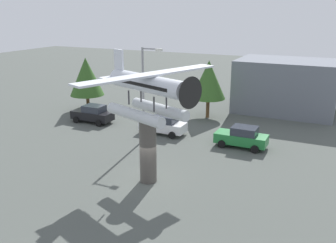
{
  "coord_description": "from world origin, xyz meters",
  "views": [
    {
      "loc": [
        10.84,
        -19.78,
        10.9
      ],
      "look_at": [
        0.0,
        3.0,
        3.28
      ],
      "focal_mm": 40.04,
      "sensor_mm": 36.0,
      "label": 1
    }
  ],
  "objects_px": {
    "floatplane_monument": "(148,91)",
    "car_far_green": "(242,137)",
    "tree_east": "(209,80)",
    "streetlight_primary": "(145,88)",
    "car_mid_white": "(163,124)",
    "display_pedestal": "(148,150)",
    "storefront_building": "(286,86)",
    "tree_west": "(86,77)",
    "car_near_black": "(93,114)"
  },
  "relations": [
    {
      "from": "floatplane_monument",
      "to": "car_far_green",
      "type": "relative_size",
      "value": 2.41
    },
    {
      "from": "tree_east",
      "to": "streetlight_primary",
      "type": "bearing_deg",
      "value": -104.73
    },
    {
      "from": "car_mid_white",
      "to": "car_far_green",
      "type": "relative_size",
      "value": 1.0
    },
    {
      "from": "display_pedestal",
      "to": "streetlight_primary",
      "type": "bearing_deg",
      "value": 119.79
    },
    {
      "from": "display_pedestal",
      "to": "car_mid_white",
      "type": "distance_m",
      "value": 9.85
    },
    {
      "from": "storefront_building",
      "to": "tree_west",
      "type": "relative_size",
      "value": 1.76
    },
    {
      "from": "floatplane_monument",
      "to": "car_near_black",
      "type": "height_order",
      "value": "floatplane_monument"
    },
    {
      "from": "car_near_black",
      "to": "car_far_green",
      "type": "relative_size",
      "value": 1.0
    },
    {
      "from": "tree_west",
      "to": "floatplane_monument",
      "type": "bearing_deg",
      "value": -41.39
    },
    {
      "from": "display_pedestal",
      "to": "tree_west",
      "type": "bearing_deg",
      "value": 138.47
    },
    {
      "from": "car_near_black",
      "to": "streetlight_primary",
      "type": "bearing_deg",
      "value": 161.72
    },
    {
      "from": "display_pedestal",
      "to": "storefront_building",
      "type": "xyz_separation_m",
      "value": [
        5.2,
        22.0,
        0.64
      ]
    },
    {
      "from": "car_mid_white",
      "to": "car_far_green",
      "type": "bearing_deg",
      "value": 177.65
    },
    {
      "from": "floatplane_monument",
      "to": "tree_east",
      "type": "distance_m",
      "value": 16.23
    },
    {
      "from": "display_pedestal",
      "to": "car_mid_white",
      "type": "relative_size",
      "value": 1.04
    },
    {
      "from": "car_far_green",
      "to": "storefront_building",
      "type": "distance_m",
      "value": 13.35
    },
    {
      "from": "car_near_black",
      "to": "tree_west",
      "type": "xyz_separation_m",
      "value": [
        -3.27,
        3.56,
        2.92
      ]
    },
    {
      "from": "car_near_black",
      "to": "car_mid_white",
      "type": "xyz_separation_m",
      "value": [
        7.92,
        -0.21,
        0.0
      ]
    },
    {
      "from": "streetlight_primary",
      "to": "storefront_building",
      "type": "height_order",
      "value": "streetlight_primary"
    },
    {
      "from": "car_near_black",
      "to": "streetlight_primary",
      "type": "relative_size",
      "value": 0.53
    },
    {
      "from": "display_pedestal",
      "to": "tree_east",
      "type": "bearing_deg",
      "value": 95.71
    },
    {
      "from": "floatplane_monument",
      "to": "storefront_building",
      "type": "height_order",
      "value": "floatplane_monument"
    },
    {
      "from": "tree_west",
      "to": "tree_east",
      "type": "relative_size",
      "value": 0.99
    },
    {
      "from": "display_pedestal",
      "to": "car_near_black",
      "type": "height_order",
      "value": "display_pedestal"
    },
    {
      "from": "car_near_black",
      "to": "car_far_green",
      "type": "xyz_separation_m",
      "value": [
        15.21,
        -0.51,
        0.0
      ]
    },
    {
      "from": "car_mid_white",
      "to": "car_far_green",
      "type": "xyz_separation_m",
      "value": [
        7.29,
        -0.3,
        0.0
      ]
    },
    {
      "from": "floatplane_monument",
      "to": "car_far_green",
      "type": "distance_m",
      "value": 10.96
    },
    {
      "from": "car_near_black",
      "to": "storefront_building",
      "type": "bearing_deg",
      "value": -142.58
    },
    {
      "from": "display_pedestal",
      "to": "car_far_green",
      "type": "height_order",
      "value": "display_pedestal"
    },
    {
      "from": "floatplane_monument",
      "to": "tree_east",
      "type": "xyz_separation_m",
      "value": [
        -1.72,
        16.01,
        -2.07
      ]
    },
    {
      "from": "car_far_green",
      "to": "streetlight_primary",
      "type": "height_order",
      "value": "streetlight_primary"
    },
    {
      "from": "display_pedestal",
      "to": "floatplane_monument",
      "type": "height_order",
      "value": "floatplane_monument"
    },
    {
      "from": "floatplane_monument",
      "to": "storefront_building",
      "type": "xyz_separation_m",
      "value": [
        5.08,
        22.05,
        -3.22
      ]
    },
    {
      "from": "display_pedestal",
      "to": "storefront_building",
      "type": "height_order",
      "value": "storefront_building"
    },
    {
      "from": "car_far_green",
      "to": "tree_west",
      "type": "xyz_separation_m",
      "value": [
        -18.48,
        4.06,
        2.92
      ]
    },
    {
      "from": "tree_west",
      "to": "tree_east",
      "type": "height_order",
      "value": "tree_east"
    },
    {
      "from": "car_mid_white",
      "to": "tree_east",
      "type": "relative_size",
      "value": 0.71
    },
    {
      "from": "display_pedestal",
      "to": "floatplane_monument",
      "type": "bearing_deg",
      "value": -21.01
    },
    {
      "from": "storefront_building",
      "to": "tree_east",
      "type": "relative_size",
      "value": 1.74
    },
    {
      "from": "storefront_building",
      "to": "car_mid_white",
      "type": "bearing_deg",
      "value": -123.81
    },
    {
      "from": "car_mid_white",
      "to": "tree_west",
      "type": "distance_m",
      "value": 12.16
    },
    {
      "from": "car_mid_white",
      "to": "tree_east",
      "type": "height_order",
      "value": "tree_east"
    },
    {
      "from": "display_pedestal",
      "to": "car_far_green",
      "type": "distance_m",
      "value": 9.76
    },
    {
      "from": "car_near_black",
      "to": "tree_east",
      "type": "xyz_separation_m",
      "value": [
        9.72,
        6.6,
        3.1
      ]
    },
    {
      "from": "floatplane_monument",
      "to": "tree_east",
      "type": "relative_size",
      "value": 1.7
    },
    {
      "from": "display_pedestal",
      "to": "car_mid_white",
      "type": "xyz_separation_m",
      "value": [
        -3.4,
        9.15,
        -1.31
      ]
    },
    {
      "from": "car_near_black",
      "to": "tree_west",
      "type": "height_order",
      "value": "tree_west"
    },
    {
      "from": "tree_east",
      "to": "car_near_black",
      "type": "bearing_deg",
      "value": -145.82
    },
    {
      "from": "car_near_black",
      "to": "car_mid_white",
      "type": "height_order",
      "value": "same"
    },
    {
      "from": "floatplane_monument",
      "to": "car_near_black",
      "type": "relative_size",
      "value": 2.41
    }
  ]
}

